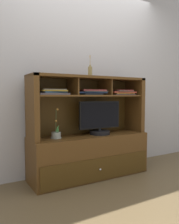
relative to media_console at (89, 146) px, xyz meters
The scene contains 9 objects.
floor_plane 0.40m from the media_console, 90.00° to the right, with size 6.00×6.00×0.02m, color brown.
back_wall 1.04m from the media_console, 90.00° to the left, with size 6.00×0.02×2.80m, color #B0AFB3.
media_console is the anchor object (origin of this frame).
tv_monitor 0.35m from the media_console, 17.54° to the right, with size 0.59×0.26×0.43m.
potted_orchid 0.49m from the media_console, behind, with size 0.13×0.13×0.35m.
magazine_stack_left 0.83m from the media_console, behind, with size 0.36×0.25×0.07m.
magazine_stack_centre 0.68m from the media_console, 66.61° to the right, with size 0.39×0.26×0.06m.
magazine_stack_right 0.82m from the media_console, ahead, with size 0.38×0.26×0.07m.
diffuser_bottle 0.94m from the media_console, 90.00° to the right, with size 0.05×0.05×0.26m.
Camera 1 is at (-1.42, -2.46, 1.02)m, focal length 36.27 mm.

